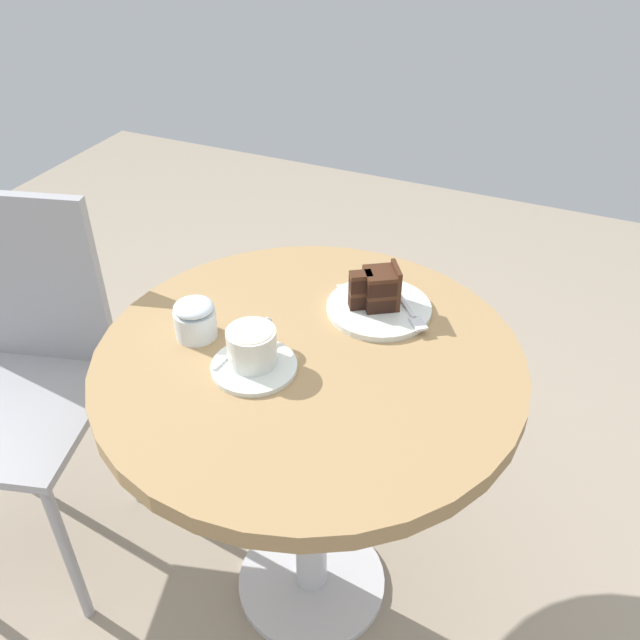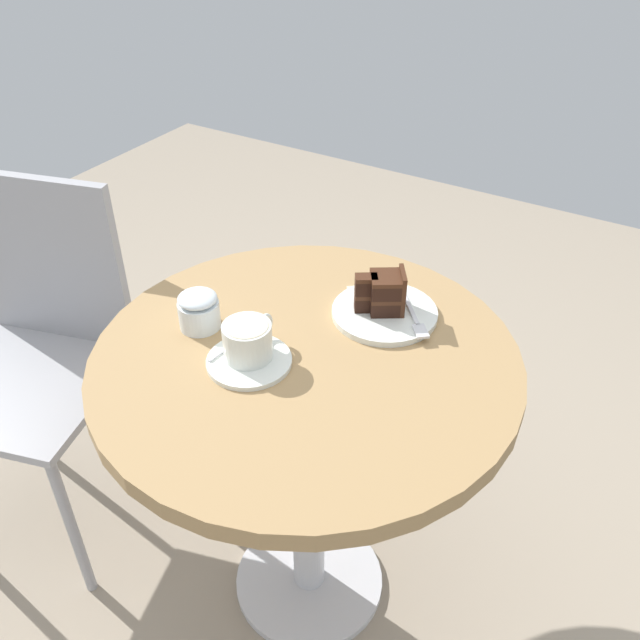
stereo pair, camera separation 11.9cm
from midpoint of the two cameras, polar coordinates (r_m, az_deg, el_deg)
The scene contains 11 objects.
ground_plane at distance 1.70m, azimuth 1.24°, elevation -21.33°, with size 4.40×4.40×0.01m, color gray.
cafe_table at distance 1.25m, azimuth 1.58°, elevation -6.97°, with size 0.75×0.75×0.68m.
saucer at distance 1.15m, azimuth -3.07°, elevation -3.59°, with size 0.15×0.15×0.01m.
coffee_cup at distance 1.14m, azimuth -3.12°, elevation -1.79°, with size 0.11×0.08×0.06m.
teaspoon at distance 1.19m, azimuth -4.14°, elevation -1.83°, with size 0.11×0.02×0.00m.
cake_plate at distance 1.27m, azimuth 8.12°, elevation 0.53°, with size 0.20×0.20×0.01m.
cake_slice at distance 1.25m, azimuth 8.13°, elevation 2.20°, with size 0.08×0.10×0.08m.
fork at distance 1.25m, azimuth 10.68°, elevation 0.03°, with size 0.13×0.11×0.00m.
napkin at distance 1.30m, azimuth 7.65°, elevation 1.30°, with size 0.17×0.17×0.00m.
cafe_chair at distance 1.59m, azimuth -20.69°, elevation -1.45°, with size 0.47×0.47×0.86m.
sugar_pot at distance 1.23m, azimuth -7.48°, elevation 0.74°, with size 0.08×0.08×0.07m.
Camera 2 is at (-0.77, -0.49, 1.43)m, focal length 38.00 mm.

